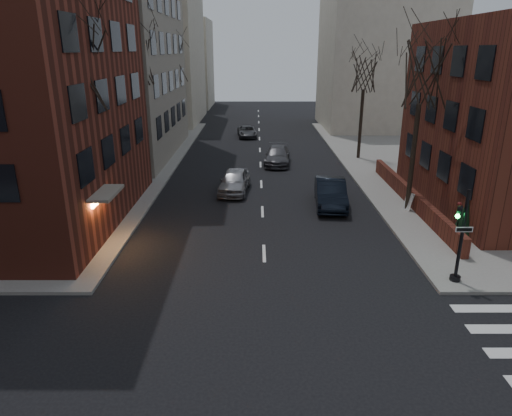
{
  "coord_description": "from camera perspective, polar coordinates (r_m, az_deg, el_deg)",
  "views": [
    {
      "loc": [
        -0.4,
        -8.15,
        9.36
      ],
      "look_at": [
        -0.39,
        12.94,
        2.0
      ],
      "focal_mm": 32.0,
      "sensor_mm": 36.0,
      "label": 1
    }
  ],
  "objects": [
    {
      "name": "streetlamp_far",
      "position": [
        51.01,
        -9.06,
        13.25
      ],
      "size": [
        0.36,
        0.36,
        6.28
      ],
      "color": "black",
      "rests_on": "sidewalk_far_left"
    },
    {
      "name": "traffic_signal",
      "position": [
        20.47,
        24.07,
        -3.89
      ],
      "size": [
        0.76,
        0.44,
        4.0
      ],
      "color": "black",
      "rests_on": "sidewalk_far_right"
    },
    {
      "name": "tree_right_a",
      "position": [
        27.75,
        20.09,
        15.38
      ],
      "size": [
        3.96,
        3.96,
        9.72
      ],
      "color": "#2D231C",
      "rests_on": "sidewalk_far_right"
    },
    {
      "name": "tree_right_b",
      "position": [
        41.23,
        13.42,
        16.28
      ],
      "size": [
        3.74,
        3.74,
        9.18
      ],
      "color": "#2D231C",
      "rests_on": "sidewalk_far_right"
    },
    {
      "name": "sandwich_board",
      "position": [
        29.05,
        18.86,
        0.73
      ],
      "size": [
        0.63,
        0.74,
        1.01
      ],
      "primitive_type": "cube",
      "rotation": [
        0.0,
        0.0,
        0.35
      ],
      "color": "silver",
      "rests_on": "sidewalk_far_right"
    },
    {
      "name": "car_lane_silver",
      "position": [
        31.43,
        -2.7,
        3.4
      ],
      "size": [
        2.33,
        4.81,
        1.58
      ],
      "primitive_type": "imported",
      "rotation": [
        0.0,
        0.0,
        -0.1
      ],
      "color": "gray",
      "rests_on": "ground"
    },
    {
      "name": "building_distant_ra",
      "position": [
        60.17,
        15.53,
        17.29
      ],
      "size": [
        14.0,
        14.0,
        16.0
      ],
      "primitive_type": "cube",
      "color": "beige",
      "rests_on": "ground"
    },
    {
      "name": "evergreen_shrub",
      "position": [
        25.9,
        24.74,
        -1.03
      ],
      "size": [
        1.56,
        1.56,
        2.04
      ],
      "primitive_type": "cone",
      "rotation": [
        0.0,
        0.0,
        0.34
      ],
      "color": "#16321E",
      "rests_on": "sidewalk_far_right"
    },
    {
      "name": "building_distant_la",
      "position": [
        64.82,
        -13.76,
        18.41
      ],
      "size": [
        14.0,
        16.0,
        18.0
      ],
      "primitive_type": "cube",
      "color": "beige",
      "rests_on": "ground"
    },
    {
      "name": "low_wall_right",
      "position": [
        30.12,
        18.77,
        1.37
      ],
      "size": [
        0.35,
        16.0,
        1.0
      ],
      "primitive_type": "cube",
      "color": "#5C261A",
      "rests_on": "sidewalk_far_right"
    },
    {
      "name": "parked_sedan",
      "position": [
        28.92,
        9.29,
        1.87
      ],
      "size": [
        2.2,
        5.29,
        1.7
      ],
      "primitive_type": "imported",
      "rotation": [
        0.0,
        0.0,
        -0.08
      ],
      "color": "black",
      "rests_on": "ground"
    },
    {
      "name": "car_lane_gray",
      "position": [
        39.34,
        2.68,
        6.56
      ],
      "size": [
        2.54,
        5.27,
        1.48
      ],
      "primitive_type": "imported",
      "rotation": [
        0.0,
        0.0,
        -0.09
      ],
      "color": "#434248",
      "rests_on": "ground"
    },
    {
      "name": "tree_left_b",
      "position": [
        35.17,
        -14.56,
        17.93
      ],
      "size": [
        4.4,
        4.4,
        10.8
      ],
      "color": "#2D231C",
      "rests_on": "sidewalk_far_left"
    },
    {
      "name": "building_distant_lb",
      "position": [
        81.17,
        -9.38,
        17.34
      ],
      "size": [
        10.0,
        12.0,
        14.0
      ],
      "primitive_type": "cube",
      "color": "beige",
      "rests_on": "ground"
    },
    {
      "name": "tree_left_c",
      "position": [
        48.89,
        -10.39,
        17.38
      ],
      "size": [
        3.96,
        3.96,
        9.72
      ],
      "color": "#2D231C",
      "rests_on": "sidewalk_far_left"
    },
    {
      "name": "tree_left_a",
      "position": [
        23.71,
        -21.63,
        15.8
      ],
      "size": [
        4.18,
        4.18,
        10.26
      ],
      "color": "#2D231C",
      "rests_on": "sidewalk_far_left"
    },
    {
      "name": "streetlamp_near",
      "position": [
        31.56,
        -14.52,
        9.29
      ],
      "size": [
        0.36,
        0.36,
        6.28
      ],
      "color": "black",
      "rests_on": "sidewalk_far_left"
    },
    {
      "name": "car_lane_far",
      "position": [
        51.89,
        -1.12,
        9.52
      ],
      "size": [
        2.41,
        4.5,
        1.2
      ],
      "primitive_type": "imported",
      "rotation": [
        0.0,
        0.0,
        0.1
      ],
      "color": "#3E3E43",
      "rests_on": "ground"
    }
  ]
}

